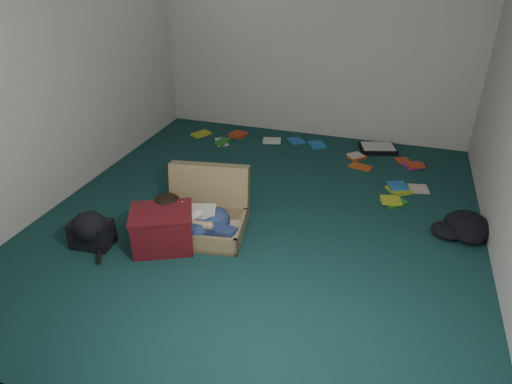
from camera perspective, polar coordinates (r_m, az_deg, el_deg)
The scene contains 11 objects.
floor at distance 4.35m, azimuth 0.61°, elevation -3.13°, with size 4.50×4.50×0.00m, color #16403F.
wall_back at distance 5.96m, azimuth 7.50°, elevation 18.97°, with size 4.50×4.50×0.00m, color silver.
wall_front at distance 1.95m, azimuth -19.31°, elevation -3.98°, with size 4.50×4.50×0.00m, color silver.
wall_left at distance 4.79m, azimuth -23.62°, elevation 14.48°, with size 4.50×4.50×0.00m, color silver.
suitcase at distance 4.14m, azimuth -6.37°, elevation -2.46°, with size 0.84×0.83×0.54m.
person at distance 3.98m, azimuth -7.77°, elevation -3.23°, with size 0.82×0.40×0.34m.
maroon_bin at distance 3.93m, azimuth -11.59°, elevation -4.56°, with size 0.63×0.58×0.35m.
backpack at distance 4.14m, azimuth -19.85°, elevation -4.81°, with size 0.42×0.33×0.25m, color black, non-canonical shape.
clothing_pile at distance 4.45m, azimuth 23.22°, elevation -3.81°, with size 0.48×0.39×0.15m, color black, non-canonical shape.
paper_tray at distance 5.93m, azimuth 14.97°, elevation 5.31°, with size 0.51×0.43×0.06m.
book_scatter at distance 5.61m, azimuth 9.01°, elevation 4.40°, with size 3.03×1.53×0.02m.
Camera 1 is at (1.09, -3.52, 2.31)m, focal length 32.00 mm.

